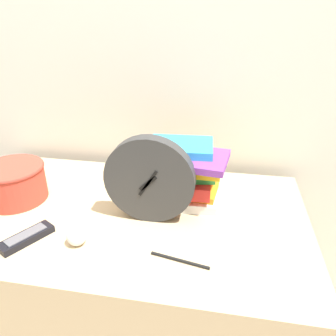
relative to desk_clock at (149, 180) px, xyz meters
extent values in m
cube|color=silver|center=(-0.10, 0.42, 0.32)|extent=(6.00, 0.04, 2.40)
cube|color=tan|center=(-0.10, 0.02, -0.51)|extent=(1.18, 0.67, 0.74)
cylinder|color=#333333|center=(0.00, 0.00, 0.00)|extent=(0.27, 0.04, 0.27)
cylinder|color=silver|center=(0.00, -0.01, 0.00)|extent=(0.24, 0.01, 0.24)
cube|color=black|center=(0.00, -0.02, 0.00)|extent=(0.05, 0.01, 0.05)
cube|color=black|center=(0.00, -0.02, 0.00)|extent=(0.06, 0.01, 0.09)
cylinder|color=black|center=(0.00, -0.02, 0.00)|extent=(0.01, 0.01, 0.01)
cube|color=white|center=(0.08, 0.13, -0.12)|extent=(0.24, 0.18, 0.03)
cube|color=orange|center=(0.08, 0.13, -0.09)|extent=(0.23, 0.15, 0.02)
cube|color=red|center=(0.07, 0.10, -0.06)|extent=(0.21, 0.15, 0.04)
cube|color=green|center=(0.08, 0.13, -0.03)|extent=(0.22, 0.16, 0.02)
cube|color=yellow|center=(0.09, 0.14, 0.00)|extent=(0.24, 0.16, 0.04)
cube|color=#7A3899|center=(0.10, 0.10, 0.03)|extent=(0.25, 0.19, 0.02)
cube|color=#2D9ED1|center=(0.07, 0.13, 0.05)|extent=(0.21, 0.16, 0.03)
cylinder|color=#C63D2D|center=(-0.48, 0.03, -0.07)|extent=(0.20, 0.20, 0.12)
torus|color=#9F3024|center=(-0.48, 0.03, -0.02)|extent=(0.21, 0.21, 0.01)
cube|color=black|center=(-0.32, -0.17, -0.13)|extent=(0.12, 0.15, 0.02)
cube|color=#59595E|center=(-0.32, -0.17, -0.11)|extent=(0.09, 0.11, 0.00)
sphere|color=white|center=(-0.17, -0.15, -0.11)|extent=(0.05, 0.05, 0.05)
cylinder|color=black|center=(0.12, -0.17, -0.13)|extent=(0.16, 0.04, 0.01)
camera|label=1|loc=(0.20, -0.82, 0.46)|focal=35.00mm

